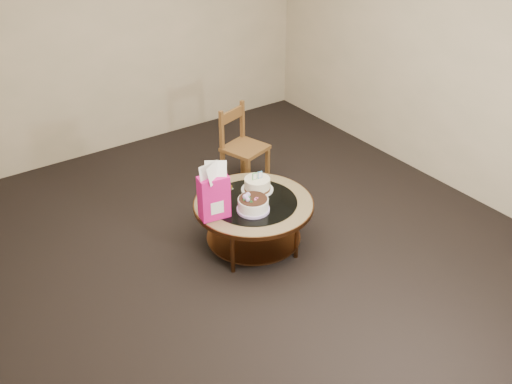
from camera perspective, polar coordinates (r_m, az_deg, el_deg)
ground at (r=5.06m, az=-0.23°, el=-5.32°), size 5.00×5.00×0.00m
room_walls at (r=4.32m, az=-0.28°, el=11.29°), size 4.52×5.02×2.61m
coffee_table at (r=4.84m, az=-0.24°, el=-1.74°), size 1.02×1.02×0.46m
decorated_cake at (r=4.66m, az=-0.31°, el=-1.31°), size 0.27×0.27×0.16m
cream_cake at (r=4.93m, az=0.13°, el=0.75°), size 0.28×0.28×0.18m
gift_bag at (r=4.50m, az=-4.26°, el=0.06°), size 0.26×0.20×0.48m
pillar_candle at (r=4.96m, az=-3.14°, el=0.61°), size 0.13×0.13×0.10m
dining_chair at (r=5.78m, az=-1.38°, el=4.59°), size 0.48×0.48×0.83m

